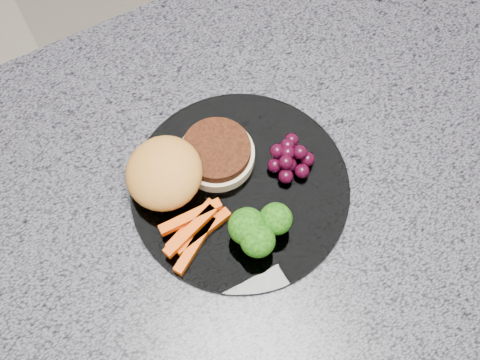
{
  "coord_description": "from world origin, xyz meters",
  "views": [
    {
      "loc": [
        -0.04,
        -0.29,
        1.62
      ],
      "look_at": [
        0.11,
        -0.01,
        0.93
      ],
      "focal_mm": 50.0,
      "sensor_mm": 36.0,
      "label": 1
    }
  ],
  "objects_px": {
    "grape_bunch": "(290,157)",
    "island_cabinet": "(183,322)",
    "plate": "(240,188)",
    "burger": "(183,168)"
  },
  "relations": [
    {
      "from": "island_cabinet",
      "to": "grape_bunch",
      "type": "xyz_separation_m",
      "value": [
        0.18,
        -0.0,
        0.49
      ]
    },
    {
      "from": "grape_bunch",
      "to": "island_cabinet",
      "type": "bearing_deg",
      "value": 178.67
    },
    {
      "from": "burger",
      "to": "grape_bunch",
      "type": "height_order",
      "value": "burger"
    },
    {
      "from": "island_cabinet",
      "to": "plate",
      "type": "relative_size",
      "value": 4.62
    },
    {
      "from": "plate",
      "to": "burger",
      "type": "distance_m",
      "value": 0.07
    },
    {
      "from": "island_cabinet",
      "to": "burger",
      "type": "xyz_separation_m",
      "value": [
        0.06,
        0.04,
        0.5
      ]
    },
    {
      "from": "island_cabinet",
      "to": "plate",
      "type": "xyz_separation_m",
      "value": [
        0.11,
        -0.01,
        0.47
      ]
    },
    {
      "from": "plate",
      "to": "grape_bunch",
      "type": "bearing_deg",
      "value": 0.74
    },
    {
      "from": "island_cabinet",
      "to": "grape_bunch",
      "type": "distance_m",
      "value": 0.52
    },
    {
      "from": "plate",
      "to": "island_cabinet",
      "type": "bearing_deg",
      "value": 177.45
    }
  ]
}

